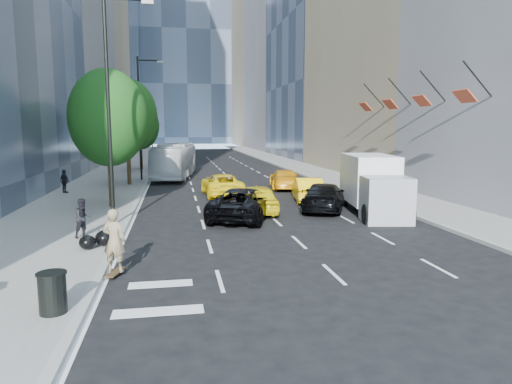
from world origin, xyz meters
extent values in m
plane|color=black|center=(0.00, 0.00, 0.00)|extent=(160.00, 160.00, 0.00)
cube|color=slate|center=(-9.00, 30.00, 0.07)|extent=(6.00, 120.00, 0.15)
cube|color=slate|center=(10.00, 30.00, 0.07)|extent=(4.00, 120.00, 0.15)
cube|color=#30394A|center=(-22.00, 92.00, 30.00)|extent=(20.00, 28.00, 60.00)
cube|color=#807758|center=(22.00, 98.00, 25.00)|extent=(20.00, 24.00, 50.00)
cylinder|color=black|center=(-6.50, 4.00, 5.15)|extent=(0.16, 0.16, 10.00)
cube|color=#99998C|center=(-4.70, 4.00, 9.75)|extent=(0.50, 0.22, 0.15)
cylinder|color=black|center=(-6.50, 22.00, 5.15)|extent=(0.16, 0.16, 10.00)
cylinder|color=black|center=(-5.60, 22.00, 9.85)|extent=(1.80, 0.12, 0.12)
cube|color=#99998C|center=(-4.70, 22.00, 9.75)|extent=(0.50, 0.22, 0.15)
cylinder|color=#2F2112|center=(-7.20, 9.00, 1.72)|extent=(0.30, 0.30, 3.15)
ellipsoid|color=#12390F|center=(-7.20, 9.00, 4.98)|extent=(4.20, 4.20, 5.25)
cylinder|color=#2F2112|center=(-7.20, 19.00, 1.84)|extent=(0.30, 0.30, 3.38)
ellipsoid|color=#12390F|center=(-7.20, 19.00, 5.32)|extent=(4.50, 4.50, 5.62)
cylinder|color=#2F2112|center=(-7.20, 32.00, 1.61)|extent=(0.30, 0.30, 2.93)
ellipsoid|color=#12390F|center=(-7.20, 32.00, 4.63)|extent=(3.90, 3.90, 4.88)
cylinder|color=black|center=(-6.40, 40.00, 2.75)|extent=(0.14, 0.14, 5.20)
imported|color=black|center=(-6.40, 40.00, 4.35)|extent=(2.48, 0.53, 1.00)
cylinder|color=black|center=(11.15, 4.00, 6.85)|extent=(1.75, 0.08, 1.75)
cube|color=#BA452B|center=(10.50, 4.00, 6.00)|extent=(0.64, 1.30, 0.64)
cylinder|color=black|center=(11.15, 8.00, 6.85)|extent=(1.75, 0.08, 1.75)
cube|color=#BA452B|center=(10.50, 8.00, 6.00)|extent=(0.64, 1.30, 0.64)
cylinder|color=black|center=(11.15, 12.00, 6.85)|extent=(1.75, 0.08, 1.75)
cube|color=#BA452B|center=(10.50, 12.00, 6.00)|extent=(0.64, 1.30, 0.64)
cylinder|color=black|center=(11.15, 16.00, 6.85)|extent=(1.75, 0.08, 1.75)
cube|color=#BA452B|center=(10.50, 16.00, 6.00)|extent=(0.64, 1.30, 0.64)
imported|color=#7C6D4D|center=(-5.56, -3.00, 0.97)|extent=(0.81, 0.66, 1.94)
imported|color=black|center=(-0.45, 5.00, 0.77)|extent=(4.44, 6.09, 1.54)
imported|color=black|center=(4.20, 6.53, 0.75)|extent=(3.96, 5.55, 1.49)
imported|color=yellow|center=(0.50, 6.50, 0.75)|extent=(1.84, 4.45, 1.51)
imported|color=yellow|center=(4.20, 9.70, 0.73)|extent=(2.23, 4.63, 1.46)
imported|color=yellow|center=(-0.69, 13.00, 0.71)|extent=(2.63, 5.24, 1.42)
imported|color=orange|center=(4.15, 15.50, 0.71)|extent=(2.68, 5.12, 1.42)
imported|color=silver|center=(-3.74, 24.38, 1.53)|extent=(4.15, 11.25, 3.06)
cube|color=silver|center=(6.55, 6.09, 1.74)|extent=(2.90, 4.62, 2.54)
cube|color=gray|center=(6.06, 2.93, 1.08)|extent=(2.43, 2.19, 2.16)
cylinder|color=black|center=(5.02, 2.72, 0.47)|extent=(0.47, 0.98, 0.94)
cylinder|color=black|center=(6.97, 2.41, 0.47)|extent=(0.47, 0.98, 0.94)
cylinder|color=black|center=(5.81, 7.73, 0.47)|extent=(0.47, 0.98, 0.94)
cylinder|color=black|center=(7.76, 7.42, 0.47)|extent=(0.47, 0.98, 0.94)
imported|color=black|center=(-7.32, 1.66, 0.93)|extent=(0.96, 0.94, 1.56)
imported|color=black|center=(-10.97, 14.88, 0.93)|extent=(0.92, 0.91, 1.56)
cylinder|color=black|center=(-6.60, -6.00, 0.62)|extent=(0.63, 0.63, 0.94)
ellipsoid|color=black|center=(-6.34, 0.21, 0.44)|extent=(0.67, 0.74, 0.57)
ellipsoid|color=black|center=(-6.86, -0.21, 0.40)|extent=(0.59, 0.65, 0.50)
camera|label=1|loc=(-3.70, -16.86, 4.46)|focal=32.00mm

